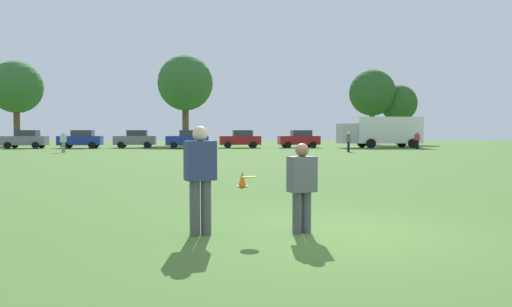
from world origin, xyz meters
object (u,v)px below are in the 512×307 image
object	(u,v)px
parked_car_center	(135,139)
parked_car_near_right	(241,139)
player_defender	(302,183)
bystander_field_marshal	(349,141)
player_thrower	(200,174)
parked_car_near_left	(25,139)
parked_car_mid_left	(81,139)
bystander_far_jogger	(417,139)
parked_car_mid_right	(188,139)
frisbee	(250,177)
bystander_sideline_watcher	(63,141)
box_truck	(381,131)
traffic_cone	(242,179)
parked_car_far_right	(299,139)

from	to	relation	value
parked_car_center	parked_car_near_right	distance (m)	10.85
player_defender	bystander_field_marshal	distance (m)	32.80
player_thrower	bystander_field_marshal	distance (m)	33.33
parked_car_near_left	parked_car_mid_left	xyz separation A→B (m)	(5.46, -0.21, 0.00)
bystander_far_jogger	player_thrower	bearing A→B (deg)	-117.11
parked_car_center	parked_car_mid_right	size ratio (longest dim) A/B	1.00
frisbee	parked_car_near_left	xyz separation A→B (m)	(-19.61, 42.74, -0.00)
parked_car_near_right	bystander_far_jogger	world-z (taller)	parked_car_near_right
player_defender	bystander_far_jogger	distance (m)	41.64
bystander_sideline_watcher	frisbee	bearing A→B (deg)	-68.44
player_thrower	parked_car_near_right	distance (m)	42.93
frisbee	bystander_far_jogger	world-z (taller)	bystander_far_jogger
player_defender	bystander_field_marshal	size ratio (longest dim) A/B	0.89
parked_car_mid_right	box_truck	bearing A→B (deg)	0.63
frisbee	bystander_sideline_watcher	bearing A→B (deg)	111.56
parked_car_mid_right	player_thrower	bearing A→B (deg)	-86.35
frisbee	traffic_cone	size ratio (longest dim) A/B	0.56
player_defender	bystander_far_jogger	world-z (taller)	bystander_far_jogger
parked_car_far_right	bystander_sideline_watcher	distance (m)	23.19
traffic_cone	parked_car_mid_right	world-z (taller)	parked_car_mid_right
player_thrower	traffic_cone	size ratio (longest dim) A/B	3.67
frisbee	bystander_far_jogger	xyz separation A→B (m)	(18.51, 37.65, 0.01)
parked_car_center	bystander_far_jogger	size ratio (longest dim) A/B	2.57
frisbee	parked_car_mid_right	bearing A→B (deg)	94.76
parked_car_far_right	traffic_cone	bearing A→B (deg)	-102.21
parked_car_mid_left	bystander_far_jogger	size ratio (longest dim) A/B	2.57
player_thrower	player_defender	bearing A→B (deg)	0.64
parked_car_near_left	parked_car_mid_right	size ratio (longest dim) A/B	1.00
parked_car_mid_right	box_truck	distance (m)	19.87
box_truck	parked_car_near_left	bearing A→B (deg)	178.54
parked_car_near_right	parked_car_far_right	xyz separation A→B (m)	(6.11, -0.11, 0.00)
parked_car_near_right	bystander_field_marshal	bearing A→B (deg)	-53.94
player_defender	parked_car_near_left	distance (m)	47.43
parked_car_center	box_truck	bearing A→B (deg)	-4.15
bystander_far_jogger	bystander_field_marshal	xyz separation A→B (m)	(-8.37, -6.25, 0.00)
frisbee	parked_car_mid_left	size ratio (longest dim) A/B	0.06
parked_car_mid_right	bystander_far_jogger	size ratio (longest dim) A/B	2.57
parked_car_near_left	parked_car_near_right	size ratio (longest dim) A/B	1.00
bystander_far_jogger	parked_car_mid_left	bearing A→B (deg)	171.51
parked_car_center	parked_car_near_right	xyz separation A→B (m)	(10.82, -0.89, 0.00)
traffic_cone	bystander_sideline_watcher	xyz separation A→B (m)	(-12.96, 25.42, 0.69)
parked_car_near_left	parked_car_center	bearing A→B (deg)	4.95
parked_car_far_right	bystander_far_jogger	xyz separation A→B (m)	(10.54, -5.01, 0.02)
parked_car_mid_left	parked_car_near_right	distance (m)	16.02
player_thrower	parked_car_near_left	bearing A→B (deg)	113.71
parked_car_mid_left	parked_car_near_right	world-z (taller)	same
parked_car_center	bystander_field_marshal	distance (m)	22.69
parked_car_near_right	bystander_far_jogger	bearing A→B (deg)	-17.09
frisbee	parked_car_mid_right	world-z (taller)	parked_car_mid_right
parked_car_mid_left	parked_car_far_right	world-z (taller)	same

